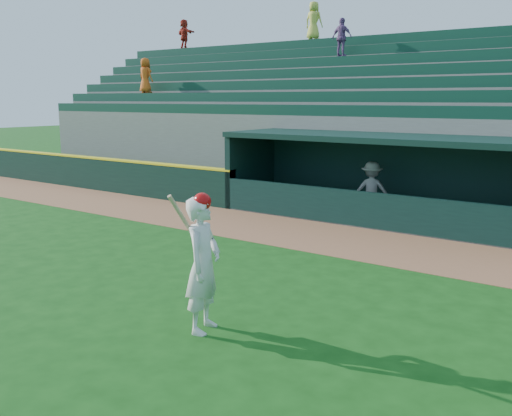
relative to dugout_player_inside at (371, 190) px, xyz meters
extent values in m
plane|color=#124411|center=(0.33, -7.85, -0.83)|extent=(120.00, 120.00, 0.00)
cube|color=brown|center=(0.33, -2.95, -0.83)|extent=(40.00, 3.00, 0.01)
cube|color=black|center=(-11.92, -1.30, -0.23)|extent=(15.50, 0.30, 1.20)
cube|color=yellow|center=(-11.92, -1.30, 0.40)|extent=(15.50, 0.32, 0.06)
imported|color=#A09F9A|center=(0.00, 0.00, 0.00)|extent=(1.24, 1.00, 1.67)
cube|color=slate|center=(0.33, -0.15, -0.81)|extent=(9.00, 2.60, 0.04)
cube|color=black|center=(-4.27, -0.15, 0.32)|extent=(0.20, 2.60, 2.30)
cube|color=black|center=(0.33, 1.15, 0.32)|extent=(9.40, 0.20, 2.30)
cube|color=black|center=(0.33, -0.15, 1.55)|extent=(9.40, 2.80, 0.16)
cube|color=black|center=(0.33, -1.37, -0.33)|extent=(9.00, 0.16, 1.00)
cube|color=brown|center=(0.33, 0.65, -0.58)|extent=(8.40, 0.45, 0.10)
cube|color=slate|center=(0.33, 1.68, 0.62)|extent=(34.00, 0.85, 2.91)
cube|color=#0F3828|center=(0.33, 1.56, 2.26)|extent=(34.00, 0.60, 0.36)
cube|color=slate|center=(0.33, 2.53, 0.85)|extent=(34.00, 0.85, 3.36)
cube|color=#0F3828|center=(0.33, 2.41, 2.71)|extent=(34.00, 0.60, 0.36)
cube|color=slate|center=(0.33, 3.38, 1.07)|extent=(34.00, 0.85, 3.81)
cube|color=#0F3828|center=(0.33, 3.26, 3.16)|extent=(34.00, 0.60, 0.36)
cube|color=slate|center=(0.33, 4.23, 1.30)|extent=(34.00, 0.85, 4.26)
cube|color=#0F3828|center=(0.33, 4.11, 3.61)|extent=(34.00, 0.60, 0.36)
cube|color=slate|center=(0.33, 5.08, 1.52)|extent=(34.00, 0.85, 4.71)
cube|color=#0F3828|center=(0.33, 4.96, 4.06)|extent=(34.00, 0.60, 0.36)
cube|color=slate|center=(0.33, 5.93, 1.75)|extent=(34.00, 0.85, 5.16)
cube|color=#0F3828|center=(0.33, 5.81, 4.51)|extent=(34.00, 0.60, 0.36)
cube|color=slate|center=(0.33, 6.78, 1.97)|extent=(34.00, 0.85, 5.61)
cube|color=#0F3828|center=(0.33, 6.66, 4.96)|extent=(34.00, 0.60, 0.36)
cube|color=slate|center=(0.33, 7.35, 1.97)|extent=(34.50, 0.30, 5.61)
imported|color=#D35417|center=(-11.92, 2.43, 3.64)|extent=(0.77, 0.53, 1.50)
imported|color=#B0271B|center=(-13.50, 6.68, 5.86)|extent=(1.40, 0.75, 1.44)
imported|color=gold|center=(-5.98, 6.68, 5.93)|extent=(0.80, 0.54, 1.59)
imported|color=#7C4F87|center=(-3.72, 4.98, 4.97)|extent=(0.88, 0.43, 1.46)
imported|color=silver|center=(1.52, -9.23, 0.20)|extent=(0.69, 0.86, 2.06)
sphere|color=#BE0A0A|center=(1.52, -9.23, 1.15)|extent=(0.27, 0.27, 0.27)
cylinder|color=tan|center=(1.34, -9.45, 0.92)|extent=(0.17, 0.52, 0.76)
camera|label=1|loc=(6.96, -15.40, 2.63)|focal=40.00mm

